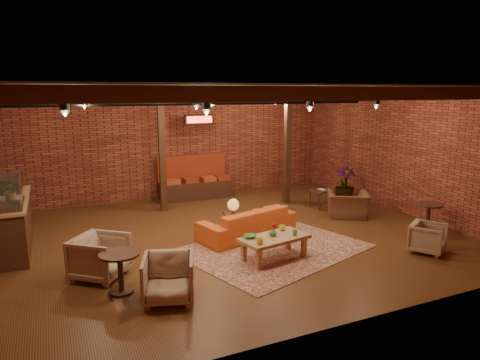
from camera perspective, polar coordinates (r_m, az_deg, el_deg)
name	(u,v)px	position (r m, az deg, el deg)	size (l,w,h in m)	color
floor	(221,237)	(9.40, -2.57, -7.62)	(10.00, 10.00, 0.00)	#36230D
ceiling	(219,87)	(8.87, -2.76, 12.28)	(10.00, 8.00, 0.02)	black
wall_back	(170,144)	(12.77, -9.27, 4.77)	(10.00, 0.02, 3.20)	maroon
wall_front	(336,213)	(5.56, 12.66, -4.35)	(10.00, 0.02, 3.20)	maroon
wall_right	(401,151)	(11.76, 20.69, 3.58)	(0.02, 8.00, 3.20)	maroon
ceiling_beams	(219,93)	(8.87, -2.75, 11.50)	(9.80, 6.40, 0.22)	#331C11
ceiling_pipe	(195,103)	(10.38, -6.01, 10.22)	(0.12, 0.12, 9.60)	black
post_left	(162,151)	(11.28, -10.37, 3.83)	(0.16, 0.16, 3.20)	#331C11
post_right	(287,147)	(12.00, 6.35, 4.42)	(0.16, 0.16, 3.20)	#331C11
service_counter	(8,211)	(9.58, -28.53, -3.69)	(0.80, 2.50, 1.60)	#331C11
plant_counter	(12,188)	(9.68, -28.11, -0.95)	(0.35, 0.39, 0.30)	#337F33
banquette	(195,182)	(12.69, -5.96, -0.22)	(2.10, 0.70, 1.00)	maroon
service_sign	(199,119)	(12.01, -5.47, 8.04)	(0.86, 0.06, 0.30)	red
ceiling_spotlights	(220,104)	(8.87, -2.74, 10.08)	(6.40, 4.40, 0.28)	black
rug	(273,248)	(8.76, 4.46, -9.08)	(3.43, 2.62, 0.01)	maroon
sofa	(247,222)	(9.34, 0.93, -5.66)	(2.20, 0.86, 0.64)	#C5511B
coffee_table	(274,239)	(8.12, 4.51, -7.86)	(1.40, 0.87, 0.70)	#9E6F49
side_table_lamp	(233,207)	(9.38, -0.91, -3.68)	(0.45, 0.45, 0.81)	#331C11
round_table_left	(120,266)	(7.05, -15.68, -10.95)	(0.63, 0.63, 0.66)	#331C11
armchair_a	(100,255)	(7.69, -18.18, -9.47)	(0.79, 0.74, 0.82)	#BFB194
armchair_b	(168,276)	(6.68, -9.52, -12.52)	(0.75, 0.70, 0.77)	#BFB194
armchair_right	(348,200)	(11.08, 14.17, -2.66)	(0.98, 0.63, 0.85)	brown
side_table_book	(320,191)	(11.75, 10.56, -1.51)	(0.53, 0.53, 0.52)	#331C11
round_table_right	(428,214)	(10.34, 23.80, -4.15)	(0.59, 0.59, 0.69)	#331C11
armchair_far	(428,237)	(9.22, 23.78, -6.93)	(0.62, 0.58, 0.64)	#BFB194
plant_tall	(347,150)	(12.45, 14.03, 3.96)	(1.68, 1.68, 3.01)	#4C7F4C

